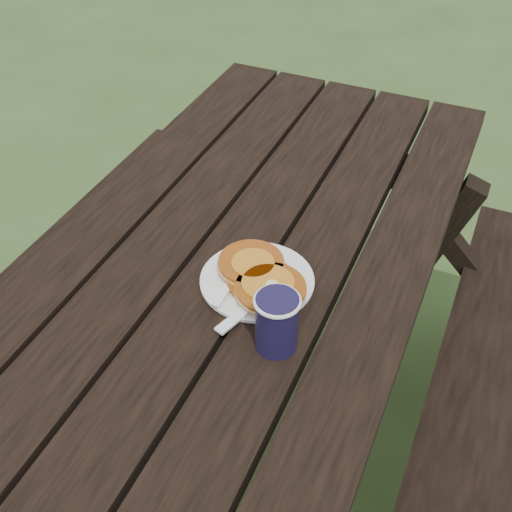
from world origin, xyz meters
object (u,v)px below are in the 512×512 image
at_px(picnic_table, 219,405).
at_px(plate, 257,281).
at_px(pancake_stack, 261,277).
at_px(coffee_cup, 277,320).

height_order(picnic_table, plate, plate).
height_order(pancake_stack, coffee_cup, coffee_cup).
bearing_deg(coffee_cup, plate, 125.54).
bearing_deg(plate, coffee_cup, -54.46).
distance_m(picnic_table, plate, 0.40).
height_order(plate, pancake_stack, pancake_stack).
distance_m(pancake_stack, coffee_cup, 0.15).
bearing_deg(coffee_cup, picnic_table, 152.49).
xyz_separation_m(picnic_table, coffee_cup, (0.17, -0.09, 0.45)).
distance_m(plate, coffee_cup, 0.17).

